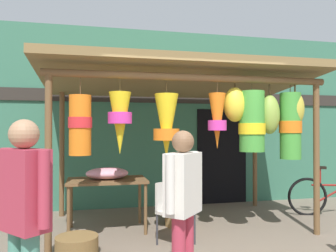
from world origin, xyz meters
name	(u,v)px	position (x,y,z in m)	size (l,w,h in m)	color
ground_plane	(196,245)	(0.00, 0.00, 0.00)	(30.00, 30.00, 0.00)	#756656
shop_facade	(160,118)	(0.01, 2.54, 1.80)	(10.94, 0.29, 3.61)	#387056
market_stall_canopy	(188,95)	(0.10, 0.74, 2.12)	(4.32, 2.46, 2.59)	brown
display_table	(107,185)	(-1.14, 0.94, 0.71)	(1.21, 0.74, 0.80)	brown
flower_heap_on_table	(108,173)	(-1.13, 0.93, 0.89)	(0.65, 0.46, 0.18)	pink
folding_chair	(172,207)	(-0.30, 0.15, 0.50)	(0.56, 0.56, 0.84)	beige
wicker_basket_by_table	(77,246)	(-1.55, -0.04, 0.12)	(0.53, 0.53, 0.24)	brown
wicker_basket_spare	(178,217)	(0.01, 0.97, 0.14)	(0.43, 0.43, 0.29)	olive
parked_bicycle	(336,196)	(2.99, 0.97, 0.35)	(1.69, 0.61, 0.92)	black
vendor_in_orange	(24,209)	(-1.87, -1.68, 0.97)	(0.43, 0.47, 1.65)	#4C8E7A
shopper_by_bananas	(183,199)	(-0.53, -1.30, 0.91)	(0.43, 0.47, 1.56)	#B23347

